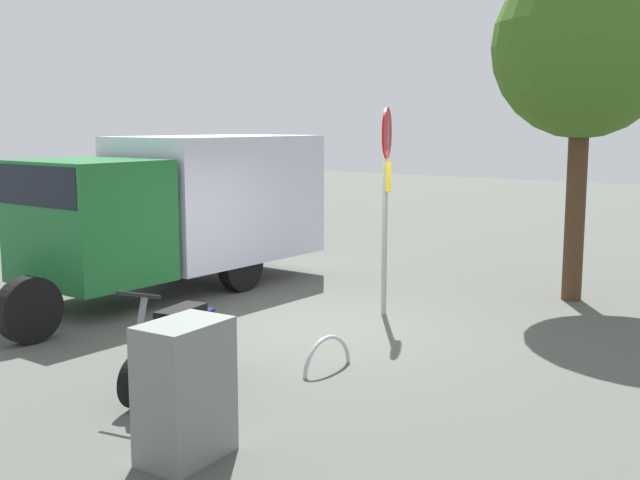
# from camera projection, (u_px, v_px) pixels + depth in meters

# --- Properties ---
(ground_plane) EXTENTS (60.00, 60.00, 0.00)m
(ground_plane) POSITION_uv_depth(u_px,v_px,m) (312.00, 326.00, 11.32)
(ground_plane) COLOR #4D4F48
(box_truck_near) EXTENTS (6.79, 2.26, 2.68)m
(box_truck_near) POSITION_uv_depth(u_px,v_px,m) (176.00, 204.00, 13.54)
(box_truck_near) COLOR black
(box_truck_near) RESTS_ON ground
(motorcycle) EXTENTS (1.79, 0.66, 1.20)m
(motorcycle) POSITION_uv_depth(u_px,v_px,m) (176.00, 342.00, 8.58)
(motorcycle) COLOR black
(motorcycle) RESTS_ON ground
(stop_sign) EXTENTS (0.71, 0.33, 3.14)m
(stop_sign) POSITION_uv_depth(u_px,v_px,m) (386.00, 178.00, 11.68)
(stop_sign) COLOR #9E9EA3
(stop_sign) RESTS_ON ground
(street_tree) EXTENTS (2.89, 2.89, 5.54)m
(street_tree) POSITION_uv_depth(u_px,v_px,m) (583.00, 49.00, 12.39)
(street_tree) COLOR #47301E
(street_tree) RESTS_ON ground
(utility_cabinet) EXTENTS (0.84, 0.59, 1.23)m
(utility_cabinet) POSITION_uv_depth(u_px,v_px,m) (185.00, 391.00, 6.77)
(utility_cabinet) COLOR slate
(utility_cabinet) RESTS_ON ground
(bike_rack_hoop) EXTENTS (0.85, 0.11, 0.85)m
(bike_rack_hoop) POSITION_uv_depth(u_px,v_px,m) (327.00, 370.00, 9.28)
(bike_rack_hoop) COLOR #B7B7BC
(bike_rack_hoop) RESTS_ON ground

